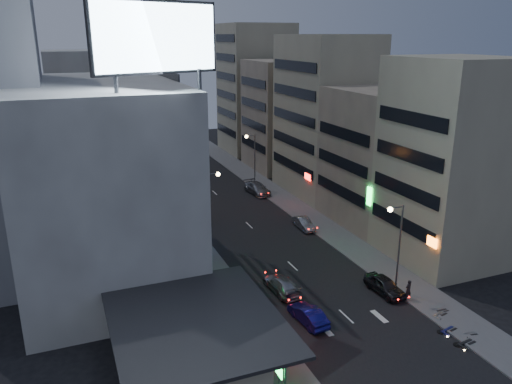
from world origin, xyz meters
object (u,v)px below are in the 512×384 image
person (408,290)px  parked_car_right_mid (304,223)px  scooter_black_a (471,331)px  parked_car_right_far (257,188)px  road_car_blue (308,315)px  parked_car_left (195,215)px  scooter_blue (452,319)px  scooter_silver_b (443,305)px  parked_car_right_near (385,285)px  scooter_silver_a (475,326)px  road_car_silver (282,285)px  scooter_black_b (446,303)px

person → parked_car_right_mid: bearing=-98.8°
person → scooter_black_a: (0.56, -6.59, -0.26)m
parked_car_right_far → road_car_blue: (-8.92, -32.94, -0.10)m
parked_car_left → scooter_black_a: bearing=105.4°
parked_car_left → scooter_black_a: scooter_black_a is taller
road_car_blue → scooter_blue: 11.18m
scooter_blue → scooter_silver_b: 2.19m
parked_car_right_near → scooter_silver_a: 8.23m
person → parked_car_right_near: bearing=-68.7°
parked_car_right_mid → road_car_blue: 20.29m
road_car_silver → person: 10.90m
parked_car_right_far → parked_car_left: bearing=-152.5°
parked_car_right_near → scooter_black_b: parked_car_right_near is taller
parked_car_right_near → parked_car_right_far: bearing=85.9°
road_car_blue → scooter_silver_b: bearing=160.7°
parked_car_left → scooter_silver_a: size_ratio=2.92×
road_car_silver → scooter_black_a: 15.62m
parked_car_right_mid → road_car_blue: (-8.92, -18.22, 0.04)m
road_car_silver → scooter_blue: 14.19m
parked_car_right_far → scooter_silver_b: (2.08, -35.69, -0.10)m
parked_car_left → parked_car_right_far: parked_car_right_far is taller
parked_car_right_mid → scooter_silver_b: parked_car_right_mid is taller
parked_car_right_mid → scooter_black_b: size_ratio=2.40×
person → scooter_silver_b: bearing=106.0°
road_car_blue → scooter_black_a: size_ratio=2.05×
parked_car_right_mid → scooter_silver_a: 24.37m
scooter_silver_a → scooter_black_b: bearing=4.0°
scooter_black_a → scooter_black_b: (1.40, 4.12, -0.12)m
scooter_black_a → scooter_black_b: scooter_black_a is taller
parked_car_right_near → parked_car_left: 26.20m
parked_car_right_mid → road_car_silver: bearing=-122.5°
scooter_black_b → person: bearing=39.7°
parked_car_right_far → scooter_black_b: parked_car_right_far is taller
scooter_silver_b → parked_car_right_far: bearing=-9.3°
scooter_silver_a → scooter_blue: (-1.11, 1.28, 0.09)m
person → scooter_black_b: bearing=117.4°
parked_car_right_near → scooter_blue: 6.68m
scooter_silver_a → scooter_black_b: size_ratio=1.01×
parked_car_right_mid → scooter_blue: size_ratio=2.00×
parked_car_right_near → parked_car_left: bearing=111.0°
parked_car_right_near → parked_car_right_mid: parked_car_right_near is taller
road_car_blue → parked_car_right_mid: bearing=-121.3°
parked_car_right_near → parked_car_right_far: (0.42, 31.21, 0.04)m
parked_car_right_far → scooter_silver_b: parked_car_right_far is taller
parked_car_right_near → scooter_black_b: bearing=-57.3°
scooter_silver_a → scooter_black_a: bearing=129.3°
parked_car_left → scooter_black_a: size_ratio=2.36×
parked_car_right_far → scooter_black_a: 39.60m
parked_car_right_near → parked_car_left: size_ratio=0.91×
parked_car_right_near → scooter_silver_b: (2.50, -4.48, -0.06)m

